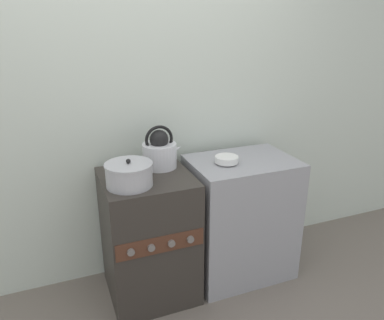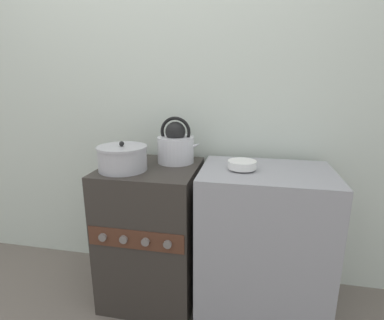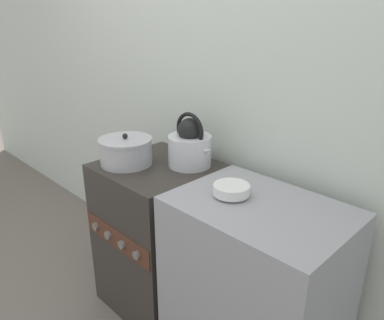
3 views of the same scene
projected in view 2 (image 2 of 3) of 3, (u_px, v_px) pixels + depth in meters
name	position (u px, v px, depth m)	size (l,w,h in m)	color
wall_back	(165.00, 98.00, 2.01)	(7.00, 0.06, 2.50)	silver
stove	(153.00, 232.00, 1.90)	(0.56, 0.58, 0.87)	#332D28
counter	(262.00, 243.00, 1.75)	(0.72, 0.52, 0.89)	#99999E
kettle	(176.00, 145.00, 1.85)	(0.28, 0.23, 0.29)	silver
cooking_pot	(123.00, 158.00, 1.70)	(0.28, 0.28, 0.17)	#B2B2B7
enamel_bowl	(242.00, 165.00, 1.63)	(0.16, 0.16, 0.05)	white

